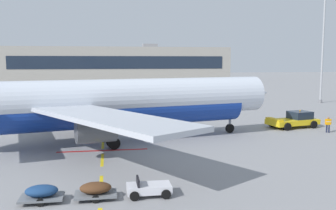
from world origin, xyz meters
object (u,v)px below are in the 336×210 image
Objects in this scene: airliner_foreground at (120,102)px; baggage_train at (96,190)px; pushback_tug at (294,120)px; ground_crew_worker at (328,124)px; apron_light_mast_far at (324,23)px.

airliner_foreground is 15.86m from baggage_train.
pushback_tug reaches higher than ground_crew_worker.
airliner_foreground is 4.01× the size of baggage_train.
ground_crew_worker is at bearing -119.88° from apron_light_mast_far.
airliner_foreground is at bearing 82.63° from baggage_train.
ground_crew_worker is at bearing 2.67° from airliner_foreground.
ground_crew_worker is at bearing 33.35° from baggage_train.
apron_light_mast_far reaches higher than airliner_foreground.
apron_light_mast_far is at bearing 60.12° from ground_crew_worker.
apron_light_mast_far is (18.07, 24.06, 14.00)m from pushback_tug.
baggage_train is 61.94m from apron_light_mast_far.
pushback_tug is 30.48m from baggage_train.
baggage_train is (-22.87, -20.14, -0.38)m from pushback_tug.
apron_light_mast_far is (15.96, 27.77, 13.88)m from ground_crew_worker.
baggage_train is at bearing -146.65° from ground_crew_worker.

